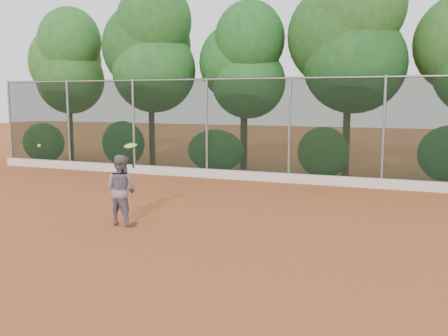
% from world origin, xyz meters
% --- Properties ---
extents(ground, '(80.00, 80.00, 0.00)m').
position_xyz_m(ground, '(0.00, 0.00, 0.00)').
color(ground, '#A34E26').
rests_on(ground, ground).
extents(concrete_curb, '(24.00, 0.20, 0.30)m').
position_xyz_m(concrete_curb, '(0.00, 6.82, 0.15)').
color(concrete_curb, silver).
rests_on(concrete_curb, ground).
extents(tennis_player, '(0.82, 0.67, 1.57)m').
position_xyz_m(tennis_player, '(-2.07, 0.02, 0.79)').
color(tennis_player, slate).
rests_on(tennis_player, ground).
extents(chainlink_fence, '(24.09, 0.09, 3.50)m').
position_xyz_m(chainlink_fence, '(-0.00, 7.00, 1.86)').
color(chainlink_fence, black).
rests_on(chainlink_fence, ground).
extents(foliage_backdrop, '(23.70, 3.63, 7.55)m').
position_xyz_m(foliage_backdrop, '(-0.55, 8.98, 4.40)').
color(foliage_backdrop, '#3A2416').
rests_on(foliage_backdrop, ground).
extents(tennis_racket, '(0.35, 0.35, 0.57)m').
position_xyz_m(tennis_racket, '(-1.79, 0.01, 1.74)').
color(tennis_racket, black).
rests_on(tennis_racket, ground).
extents(tennis_ball_in_flight, '(0.07, 0.07, 0.07)m').
position_xyz_m(tennis_ball_in_flight, '(-4.09, -0.21, 1.72)').
color(tennis_ball_in_flight, '#DEF337').
rests_on(tennis_ball_in_flight, ground).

